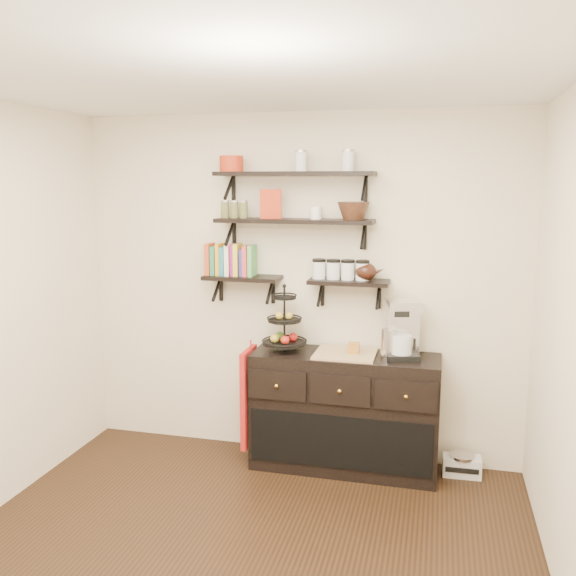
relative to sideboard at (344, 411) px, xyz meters
The scene contains 20 objects.
ceiling 2.74m from the sideboard, 105.49° to the right, with size 3.50×3.50×0.02m, color white.
back_wall 1.02m from the sideboard, 150.75° to the left, with size 3.50×0.02×2.70m, color white.
shelf_top 1.83m from the sideboard, 166.13° to the left, with size 1.20×0.27×0.23m.
shelf_mid 1.49m from the sideboard, 166.13° to the left, with size 1.20×0.27×0.23m.
shelf_low_left 1.29m from the sideboard, behind, with size 0.60×0.25×0.23m.
shelf_low_right 0.98m from the sideboard, 89.88° to the left, with size 0.60×0.25×0.23m.
cookbooks 1.45m from the sideboard, behind, with size 0.36×0.15×0.26m.
glass_canisters 1.07m from the sideboard, 119.37° to the left, with size 0.43×0.10×0.13m.
sideboard is the anchor object (origin of this frame).
fruit_stand 0.78m from the sideboard, behind, with size 0.33×0.33×0.49m.
candle 0.51m from the sideboard, ahead, with size 0.08×0.08×0.08m, color #A76726.
coffee_maker 0.77m from the sideboard, ahead, with size 0.29×0.28×0.43m.
thermal_carafe 0.64m from the sideboard, ahead, with size 0.11×0.11×0.22m, color silver.
apron 0.74m from the sideboard, behind, with size 0.04×0.32×0.76m, color #B01D12.
radio 0.96m from the sideboard, ahead, with size 0.28×0.19×0.17m.
recipe_box 1.67m from the sideboard, behind, with size 0.16×0.06×0.22m, color #B62F14.
walnut_bowl 1.52m from the sideboard, 75.45° to the left, with size 0.24×0.24×0.13m, color black, non-canonical shape.
ramekins 1.52m from the sideboard, 158.43° to the left, with size 0.09×0.09×0.10m, color white.
teapot 1.09m from the sideboard, 42.32° to the left, with size 0.21×0.16×0.16m, color black, non-canonical shape.
red_pot 2.07m from the sideboard, behind, with size 0.18×0.18×0.12m, color #B62F14.
Camera 1 is at (1.07, -2.86, 2.17)m, focal length 38.00 mm.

